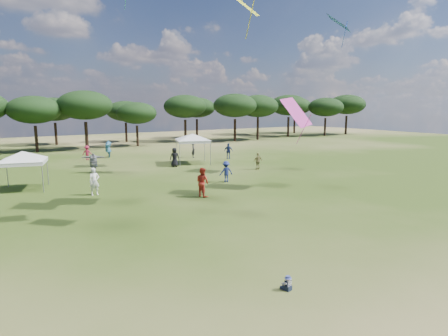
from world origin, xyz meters
The scene contains 6 objects.
ground centered at (0.00, 0.00, 0.00)m, with size 140.00×140.00×0.00m, color #344915.
tree_line centered at (2.39, 47.41, 5.42)m, with size 108.78×17.63×7.77m.
tent_left centered at (-5.79, 21.86, 2.49)m, with size 5.41×5.41×2.92m.
tent_right centered at (9.24, 26.03, 2.82)m, with size 5.93×5.93×3.24m.
toddler centered at (-0.29, 1.71, 0.21)m, with size 0.33×0.36×0.46m.
festival_crowd centered at (0.84, 25.10, 0.87)m, with size 28.58×23.05×1.88m.
Camera 1 is at (-7.73, -6.34, 5.63)m, focal length 30.00 mm.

